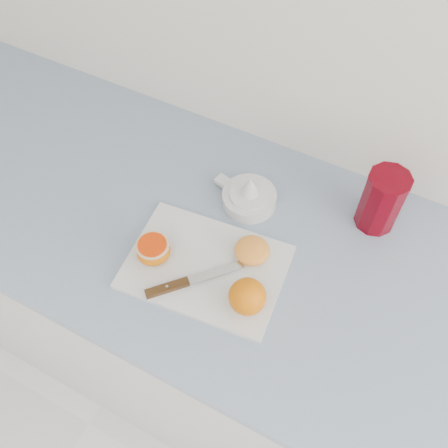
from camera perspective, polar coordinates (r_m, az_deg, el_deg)
name	(u,v)px	position (r m, az deg, el deg)	size (l,w,h in m)	color
counter	(253,336)	(1.44, 3.33, -12.65)	(2.52, 0.64, 0.89)	silver
cutting_board	(206,267)	(1.01, -2.11, -4.94)	(0.31, 0.22, 0.01)	silver
whole_orange	(247,297)	(0.94, 2.68, -8.28)	(0.07, 0.07, 0.07)	#EB6500
half_orange	(153,250)	(1.01, -8.08, -2.96)	(0.07, 0.07, 0.04)	#EB6500
squeezed_shell	(252,250)	(1.01, 3.22, -3.01)	(0.07, 0.07, 0.03)	orange
paring_knife	(176,285)	(0.98, -5.50, -6.96)	(0.15, 0.16, 0.01)	#41250F
citrus_juicer	(249,196)	(1.10, 2.85, 3.20)	(0.15, 0.12, 0.08)	white
red_tumbler	(381,202)	(1.08, 17.51, 2.39)	(0.09, 0.09, 0.14)	#67000C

